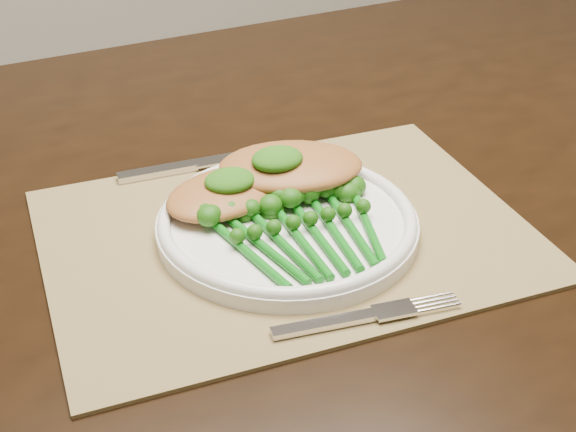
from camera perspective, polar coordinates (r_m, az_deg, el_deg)
name	(u,v)px	position (r m, az deg, el deg)	size (l,w,h in m)	color
dining_table	(304,414)	(1.10, 1.13, -13.89)	(1.67, 1.03, 0.75)	black
placemat	(286,234)	(0.75, -0.11, -1.28)	(0.44, 0.33, 0.00)	olive
dinner_plate	(287,222)	(0.75, -0.05, -0.43)	(0.24, 0.24, 0.02)	white
knife	(197,164)	(0.86, -6.50, 3.68)	(0.21, 0.02, 0.01)	silver
fork	(379,313)	(0.65, 6.50, -6.89)	(0.16, 0.03, 0.00)	silver
chicken_fillet_left	(224,193)	(0.76, -4.56, 1.65)	(0.12, 0.08, 0.02)	#A3652F
chicken_fillet_right	(290,166)	(0.79, 0.17, 3.55)	(0.14, 0.10, 0.03)	#A3652F
pesto_dollop_left	(230,180)	(0.75, -4.17, 2.53)	(0.05, 0.04, 0.02)	#17480A
pesto_dollop_right	(277,159)	(0.77, -0.77, 4.09)	(0.05, 0.04, 0.02)	#17480A
broccolini_bundle	(310,238)	(0.71, 1.56, -1.60)	(0.14, 0.16, 0.04)	#0C5F10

